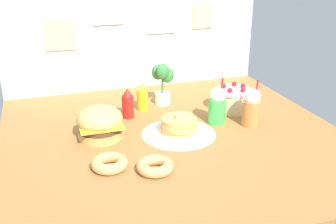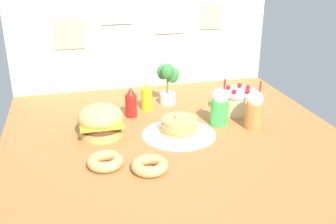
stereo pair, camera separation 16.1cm
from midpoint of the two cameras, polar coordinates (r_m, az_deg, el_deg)
The scene contains 13 objects.
ground_plane at distance 2.68m, azimuth 2.66°, elevation -3.58°, with size 2.24×2.16×0.02m, color #9E6B38.
back_wall at distance 3.52m, azimuth -2.36°, elevation 10.83°, with size 2.24×0.04×0.91m.
doily_mat at distance 2.69m, azimuth 3.29°, elevation -3.19°, with size 0.50×0.50×0.00m, color white.
burger at distance 2.66m, azimuth -7.88°, elevation -1.29°, with size 0.30×0.30×0.22m.
pancake_stack at distance 2.67m, azimuth 3.31°, elevation -2.23°, with size 0.38×0.38×0.13m.
layer_cake at distance 3.08m, azimuth 11.43°, elevation 1.51°, with size 0.28×0.28×0.21m.
ketchup_bottle at distance 2.94m, azimuth -3.74°, elevation 1.25°, with size 0.09×0.09×0.23m.
mustard_bottle at distance 3.06m, azimuth -1.57°, elevation 2.18°, with size 0.09×0.09×0.23m.
cream_soda_cup at distance 2.82m, azimuth 8.99°, elevation 0.70°, with size 0.12×0.12×0.34m.
orange_float_cup at distance 2.82m, azimuth 13.81°, elevation 0.30°, with size 0.12×0.12×0.34m.
donut_pink_glaze at distance 2.31m, azimuth -6.96°, elevation -6.99°, with size 0.21×0.21×0.06m.
donut_chocolate at distance 2.25m, azimuth -0.56°, elevation -7.64°, with size 0.21×0.21×0.06m.
potted_plant at distance 3.15m, azimuth 1.43°, elevation 4.28°, with size 0.17×0.13×0.34m.
Camera 2 is at (-0.63, -2.32, 1.16)m, focal length 42.74 mm.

